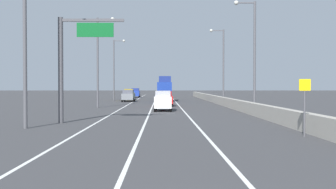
{
  "coord_description": "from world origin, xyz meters",
  "views": [
    {
      "loc": [
        -0.85,
        -6.24,
        2.66
      ],
      "look_at": [
        -0.11,
        40.52,
        1.67
      ],
      "focal_mm": 44.87,
      "sensor_mm": 36.0,
      "label": 1
    }
  ],
  "objects": [
    {
      "name": "lamp_post_left_mid",
      "position": [
        -8.27,
        44.36,
        6.2
      ],
      "size": [
        2.14,
        0.44,
        10.88
      ],
      "color": "#4C4C51",
      "rests_on": "ground_plane"
    },
    {
      "name": "lamp_post_right_second",
      "position": [
        7.95,
        34.27,
        6.2
      ],
      "size": [
        2.14,
        0.44,
        10.88
      ],
      "color": "#4C4C51",
      "rests_on": "ground_plane"
    },
    {
      "name": "lamp_post_right_third",
      "position": [
        7.95,
        54.71,
        6.2
      ],
      "size": [
        2.14,
        0.44,
        10.88
      ],
      "color": "#4C4C51",
      "rests_on": "ground_plane"
    },
    {
      "name": "lane_stripe_center",
      "position": [
        -2.0,
        55.0,
        0.0
      ],
      "size": [
        0.16,
        130.0,
        0.0
      ],
      "primitive_type": "cube",
      "color": "silver",
      "rests_on": "ground_plane"
    },
    {
      "name": "car_red_0",
      "position": [
        -0.35,
        48.29,
        0.97
      ],
      "size": [
        2.01,
        4.22,
        1.94
      ],
      "color": "red",
      "rests_on": "ground_plane"
    },
    {
      "name": "box_truck",
      "position": [
        -0.24,
        65.96,
        1.98
      ],
      "size": [
        2.64,
        8.16,
        4.33
      ],
      "color": "navy",
      "rests_on": "ground_plane"
    },
    {
      "name": "car_green_4",
      "position": [
        -0.53,
        80.28,
        1.04
      ],
      "size": [
        1.87,
        4.73,
        2.09
      ],
      "color": "#196033",
      "rests_on": "ground_plane"
    },
    {
      "name": "car_gray_5",
      "position": [
        -6.3,
        63.33,
        0.97
      ],
      "size": [
        2.06,
        4.37,
        1.95
      ],
      "color": "slate",
      "rests_on": "ground_plane"
    },
    {
      "name": "car_yellow_1",
      "position": [
        -6.77,
        70.37,
        1.02
      ],
      "size": [
        2.07,
        4.75,
        2.05
      ],
      "color": "gold",
      "rests_on": "ground_plane"
    },
    {
      "name": "jersey_barrier_right",
      "position": [
        7.5,
        40.0,
        0.55
      ],
      "size": [
        0.6,
        120.0,
        1.1
      ],
      "primitive_type": "cube",
      "color": "#9E998E",
      "rests_on": "ground_plane"
    },
    {
      "name": "car_blue_2",
      "position": [
        -6.66,
        87.83,
        1.04
      ],
      "size": [
        1.93,
        4.35,
        2.09
      ],
      "color": "#1E389E",
      "rests_on": "ground_plane"
    },
    {
      "name": "lane_stripe_left",
      "position": [
        -5.5,
        55.0,
        0.0
      ],
      "size": [
        0.16,
        130.0,
        0.0
      ],
      "primitive_type": "cube",
      "color": "silver",
      "rests_on": "ground_plane"
    },
    {
      "name": "lamp_post_left_far",
      "position": [
        -9.1,
        68.89,
        6.2
      ],
      "size": [
        2.14,
        0.44,
        10.88
      ],
      "color": "#4C4C51",
      "rests_on": "ground_plane"
    },
    {
      "name": "ground_plane",
      "position": [
        0.0,
        64.0,
        0.0
      ],
      "size": [
        320.0,
        320.0,
        0.0
      ],
      "primitive_type": "plane",
      "color": "#38383A"
    },
    {
      "name": "speed_advisory_sign",
      "position": [
        6.6,
        15.42,
        1.76
      ],
      "size": [
        0.6,
        0.11,
        3.0
      ],
      "color": "#4C4C51",
      "rests_on": "ground_plane"
    },
    {
      "name": "car_white_3",
      "position": [
        -0.68,
        38.01,
        1.06
      ],
      "size": [
        1.87,
        4.64,
        2.12
      ],
      "color": "white",
      "rests_on": "ground_plane"
    },
    {
      "name": "lane_stripe_right",
      "position": [
        1.5,
        55.0,
        0.0
      ],
      "size": [
        0.16,
        130.0,
        0.0
      ],
      "primitive_type": "cube",
      "color": "silver",
      "rests_on": "ground_plane"
    },
    {
      "name": "lamp_post_left_near",
      "position": [
        -9.04,
        19.83,
        6.2
      ],
      "size": [
        2.14,
        0.44,
        10.88
      ],
      "color": "#4C4C51",
      "rests_on": "ground_plane"
    },
    {
      "name": "overhead_sign_gantry",
      "position": [
        -7.26,
        23.64,
        4.73
      ],
      "size": [
        4.68,
        0.36,
        7.5
      ],
      "color": "#47474C",
      "rests_on": "ground_plane"
    }
  ]
}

